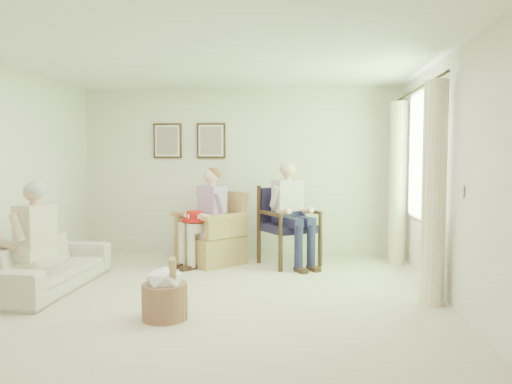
% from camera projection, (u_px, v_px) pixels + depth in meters
% --- Properties ---
extents(floor, '(5.50, 5.50, 0.00)m').
position_uv_depth(floor, '(208.00, 303.00, 5.21)').
color(floor, beige).
rests_on(floor, ground).
extents(back_wall, '(5.00, 0.04, 2.60)m').
position_uv_depth(back_wall, '(240.00, 171.00, 7.85)').
color(back_wall, silver).
rests_on(back_wall, ground).
extents(front_wall, '(5.00, 0.04, 2.60)m').
position_uv_depth(front_wall, '(99.00, 204.00, 2.39)').
color(front_wall, silver).
rests_on(front_wall, ground).
extents(right_wall, '(0.04, 5.50, 2.60)m').
position_uv_depth(right_wall, '(458.00, 180.00, 4.90)').
color(right_wall, silver).
rests_on(right_wall, ground).
extents(ceiling, '(5.00, 5.50, 0.02)m').
position_uv_depth(ceiling, '(206.00, 50.00, 5.03)').
color(ceiling, white).
rests_on(ceiling, back_wall).
extents(window, '(0.13, 2.50, 1.63)m').
position_uv_depth(window, '(425.00, 152.00, 6.07)').
color(window, '#2D6B23').
rests_on(window, right_wall).
extents(curtain_left, '(0.34, 0.34, 2.30)m').
position_uv_depth(curtain_left, '(434.00, 193.00, 5.14)').
color(curtain_left, '#F8EAC2').
rests_on(curtain_left, ground).
extents(curtain_right, '(0.34, 0.34, 2.30)m').
position_uv_depth(curtain_right, '(397.00, 183.00, 7.09)').
color(curtain_right, '#F8EAC2').
rests_on(curtain_right, ground).
extents(framed_print_left, '(0.45, 0.05, 0.55)m').
position_uv_depth(framed_print_left, '(167.00, 141.00, 7.89)').
color(framed_print_left, '#382114').
rests_on(framed_print_left, back_wall).
extents(framed_print_right, '(0.45, 0.05, 0.55)m').
position_uv_depth(framed_print_right, '(211.00, 141.00, 7.82)').
color(framed_print_right, '#382114').
rests_on(framed_print_right, back_wall).
extents(wicker_armchair, '(0.80, 0.80, 1.02)m').
position_uv_depth(wicker_armchair, '(211.00, 240.00, 7.17)').
color(wicker_armchair, tan).
rests_on(wicker_armchair, ground).
extents(wood_armchair, '(0.70, 0.66, 1.08)m').
position_uv_depth(wood_armchair, '(289.00, 222.00, 7.12)').
color(wood_armchair, black).
rests_on(wood_armchair, ground).
extents(sofa, '(1.92, 0.75, 0.56)m').
position_uv_depth(sofa, '(48.00, 264.00, 5.78)').
color(sofa, beige).
rests_on(sofa, ground).
extents(person_wicker, '(0.40, 0.63, 1.34)m').
position_uv_depth(person_wicker, '(209.00, 210.00, 7.00)').
color(person_wicker, beige).
rests_on(person_wicker, ground).
extents(person_dark, '(0.40, 0.63, 1.43)m').
position_uv_depth(person_dark, '(289.00, 206.00, 6.92)').
color(person_dark, '#1B1B3B').
rests_on(person_dark, ground).
extents(person_sofa, '(0.42, 0.62, 1.23)m').
position_uv_depth(person_sofa, '(30.00, 234.00, 5.39)').
color(person_sofa, beige).
rests_on(person_sofa, ground).
extents(red_hat, '(0.38, 0.38, 0.14)m').
position_uv_depth(red_hat, '(195.00, 218.00, 6.89)').
color(red_hat, '#B71512').
rests_on(red_hat, person_wicker).
extents(hatbox, '(0.50, 0.50, 0.63)m').
position_uv_depth(hatbox, '(165.00, 293.00, 4.69)').
color(hatbox, tan).
rests_on(hatbox, ground).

